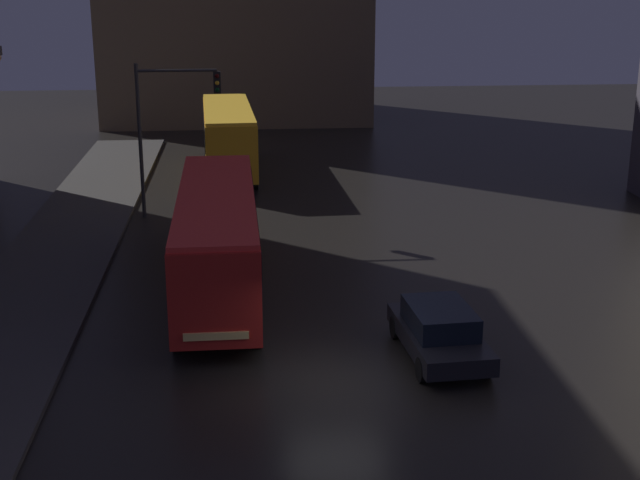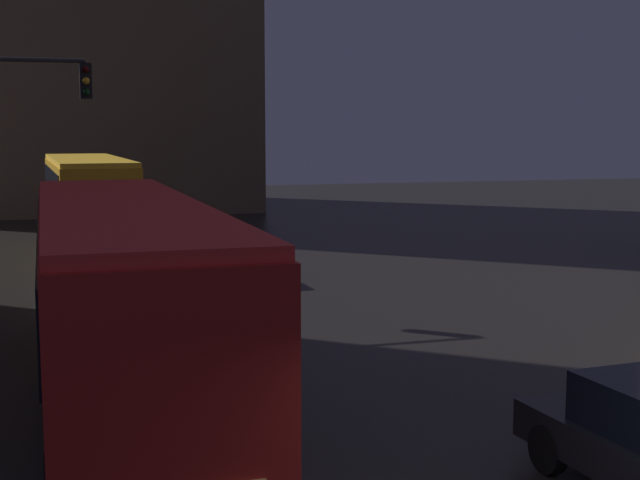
% 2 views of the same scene
% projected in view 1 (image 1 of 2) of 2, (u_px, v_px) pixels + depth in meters
% --- Properties ---
extents(ground_plane, '(120.00, 120.00, 0.00)m').
position_uv_depth(ground_plane, '(336.00, 382.00, 22.45)').
color(ground_plane, black).
extents(sidewalk_left, '(4.00, 48.00, 0.15)m').
position_uv_depth(sidewalk_left, '(52.00, 265.00, 31.22)').
color(sidewalk_left, '#3D3A38').
rests_on(sidewalk_left, ground).
extents(bus_near, '(2.61, 11.99, 3.31)m').
position_uv_depth(bus_near, '(217.00, 231.00, 28.26)').
color(bus_near, '#AD1E19').
rests_on(bus_near, ground).
extents(bus_far, '(2.88, 10.58, 3.40)m').
position_uv_depth(bus_far, '(228.00, 133.00, 45.32)').
color(bus_far, orange).
rests_on(bus_far, ground).
extents(car_taxi, '(2.16, 4.34, 1.43)m').
position_uv_depth(car_taxi, '(439.00, 331.00, 23.76)').
color(car_taxi, black).
rests_on(car_taxi, ground).
extents(traffic_light_main, '(3.47, 0.35, 6.41)m').
position_uv_depth(traffic_light_main, '(167.00, 114.00, 36.49)').
color(traffic_light_main, '#2D2D2D').
rests_on(traffic_light_main, ground).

